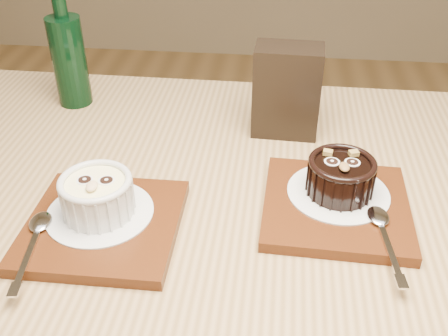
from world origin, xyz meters
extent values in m
cube|color=olive|center=(-0.13, 0.13, 0.73)|extent=(1.21, 0.81, 0.04)
cylinder|color=olive|center=(-0.68, 0.49, 0.35)|extent=(0.06, 0.06, 0.71)
cube|color=#4D220C|center=(-0.29, 0.10, 0.76)|extent=(0.18, 0.18, 0.01)
cylinder|color=silver|center=(-0.30, 0.11, 0.77)|extent=(0.13, 0.13, 0.00)
cylinder|color=silver|center=(-0.30, 0.11, 0.79)|extent=(0.08, 0.08, 0.04)
cylinder|color=#FFF49B|center=(-0.30, 0.11, 0.81)|extent=(0.07, 0.07, 0.00)
torus|color=silver|center=(-0.30, 0.11, 0.81)|extent=(0.09, 0.09, 0.01)
cylinder|color=black|center=(-0.31, 0.11, 0.81)|extent=(0.02, 0.02, 0.00)
cylinder|color=black|center=(-0.28, 0.11, 0.81)|extent=(0.02, 0.02, 0.00)
ellipsoid|color=#DEB782|center=(-0.30, 0.10, 0.82)|extent=(0.01, 0.02, 0.01)
cube|color=#4D220C|center=(-0.01, 0.16, 0.76)|extent=(0.19, 0.19, 0.01)
cylinder|color=silver|center=(-0.01, 0.18, 0.77)|extent=(0.13, 0.13, 0.00)
cylinder|color=black|center=(-0.01, 0.18, 0.79)|extent=(0.08, 0.08, 0.04)
cylinder|color=black|center=(-0.01, 0.18, 0.81)|extent=(0.07, 0.07, 0.00)
torus|color=black|center=(-0.01, 0.18, 0.81)|extent=(0.08, 0.08, 0.01)
cylinder|color=black|center=(-0.02, 0.18, 0.81)|extent=(0.02, 0.02, 0.00)
cylinder|color=black|center=(0.01, 0.19, 0.81)|extent=(0.02, 0.02, 0.00)
ellipsoid|color=brown|center=(-0.01, 0.17, 0.81)|extent=(0.01, 0.02, 0.01)
cube|color=brown|center=(-0.02, 0.20, 0.81)|extent=(0.01, 0.01, 0.01)
cube|color=brown|center=(0.01, 0.20, 0.81)|extent=(0.01, 0.01, 0.01)
cube|color=black|center=(-0.08, 0.36, 0.82)|extent=(0.10, 0.06, 0.14)
cylinder|color=black|center=(-0.44, 0.42, 0.82)|extent=(0.06, 0.06, 0.15)
cylinder|color=black|center=(-0.44, 0.42, 0.93)|extent=(0.02, 0.02, 0.05)
camera|label=1|loc=(-0.09, -0.37, 1.17)|focal=42.00mm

